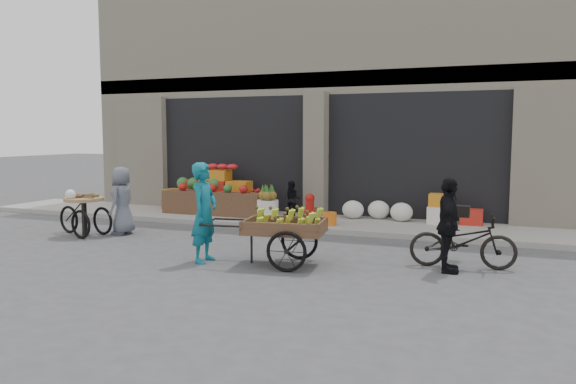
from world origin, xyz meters
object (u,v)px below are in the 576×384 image
at_px(banana_cart, 282,225).
at_px(vendor_woman, 204,212).
at_px(tricycle_cart, 84,210).
at_px(pineapple_bin, 268,210).
at_px(seated_person, 292,200).
at_px(bicycle, 463,241).
at_px(vendor_grey, 122,201).
at_px(fire_hydrant, 310,207).
at_px(orange_bucket, 330,219).
at_px(cyclist, 448,225).

xyz_separation_m(banana_cart, vendor_woman, (-1.33, -0.29, 0.18)).
bearing_deg(tricycle_cart, pineapple_bin, 52.30).
bearing_deg(pineapple_bin, seated_person, 56.31).
height_order(tricycle_cart, bicycle, tricycle_cart).
bearing_deg(vendor_grey, pineapple_bin, 125.18).
bearing_deg(fire_hydrant, orange_bucket, -5.71).
bearing_deg(vendor_woman, bicycle, -76.34).
bearing_deg(orange_bucket, cyclist, -45.80).
relative_size(pineapple_bin, tricycle_cart, 0.36).
bearing_deg(pineapple_bin, banana_cart, -62.71).
distance_m(vendor_woman, bicycle, 4.38).
bearing_deg(tricycle_cart, vendor_grey, 45.99).
height_order(seated_person, tricycle_cart, seated_person).
relative_size(banana_cart, vendor_woman, 1.37).
xyz_separation_m(pineapple_bin, seated_person, (0.40, 0.60, 0.21)).
xyz_separation_m(pineapple_bin, fire_hydrant, (1.10, -0.05, 0.13)).
height_order(pineapple_bin, tricycle_cart, tricycle_cart).
distance_m(vendor_grey, bicycle, 7.27).
xyz_separation_m(pineapple_bin, orange_bucket, (1.60, -0.10, -0.10)).
distance_m(fire_hydrant, bicycle, 4.53).
bearing_deg(bicycle, banana_cart, 100.84).
bearing_deg(pineapple_bin, vendor_woman, -81.99).
bearing_deg(vendor_grey, orange_bucket, 110.86).
height_order(orange_bucket, banana_cart, banana_cart).
distance_m(vendor_woman, tricycle_cart, 3.93).
bearing_deg(vendor_woman, banana_cart, -80.23).
bearing_deg(cyclist, bicycle, -33.64).
bearing_deg(cyclist, banana_cart, 94.09).
distance_m(banana_cart, tricycle_cart, 5.14).
bearing_deg(fire_hydrant, tricycle_cart, -147.93).
relative_size(fire_hydrant, seated_person, 0.76).
xyz_separation_m(banana_cart, cyclist, (2.66, 0.53, 0.08)).
relative_size(orange_bucket, banana_cart, 0.13).
xyz_separation_m(vendor_woman, tricycle_cart, (-3.73, 1.22, -0.30)).
distance_m(pineapple_bin, vendor_grey, 3.40).
relative_size(tricycle_cart, vendor_grey, 0.98).
height_order(banana_cart, bicycle, banana_cart).
relative_size(vendor_woman, cyclist, 1.13).
height_order(orange_bucket, cyclist, cyclist).
distance_m(orange_bucket, bicycle, 4.10).
height_order(bicycle, cyclist, cyclist).
relative_size(vendor_grey, cyclist, 0.98).
height_order(orange_bucket, bicycle, bicycle).
height_order(tricycle_cart, vendor_grey, vendor_grey).
relative_size(seated_person, cyclist, 0.61).
distance_m(pineapple_bin, orange_bucket, 1.61).
bearing_deg(vendor_woman, orange_bucket, -17.71).
bearing_deg(seated_person, bicycle, -47.46).
distance_m(seated_person, cyclist, 5.58).
bearing_deg(seated_person, vendor_woman, -98.05).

